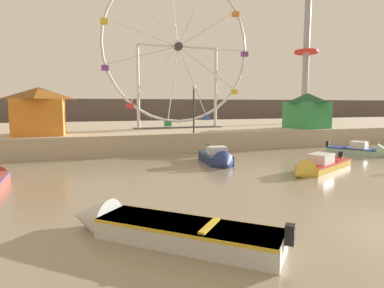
{
  "coord_description": "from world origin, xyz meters",
  "views": [
    {
      "loc": [
        -8.6,
        -5.67,
        3.43
      ],
      "look_at": [
        -2.29,
        12.14,
        1.21
      ],
      "focal_mm": 31.26,
      "sensor_mm": 36.0,
      "label": 1
    }
  ],
  "objects_px": {
    "motorboat_navy_blue": "(218,158)",
    "promenade_lamp_near": "(194,101)",
    "motorboat_pale_grey": "(152,227)",
    "ferris_wheel_white_frame": "(178,49)",
    "motorboat_seafoam": "(364,151)",
    "motorboat_mustard_yellow": "(317,167)",
    "carnival_booth_green_kiosk": "(307,110)",
    "drop_tower_steel_tower": "(306,66)",
    "carnival_booth_orange_canopy": "(39,110)"
  },
  "relations": [
    {
      "from": "motorboat_pale_grey",
      "to": "carnival_booth_green_kiosk",
      "type": "relative_size",
      "value": 1.42
    },
    {
      "from": "motorboat_pale_grey",
      "to": "promenade_lamp_near",
      "type": "height_order",
      "value": "promenade_lamp_near"
    },
    {
      "from": "motorboat_pale_grey",
      "to": "ferris_wheel_white_frame",
      "type": "height_order",
      "value": "ferris_wheel_white_frame"
    },
    {
      "from": "motorboat_mustard_yellow",
      "to": "carnival_booth_orange_canopy",
      "type": "distance_m",
      "value": 18.11
    },
    {
      "from": "carnival_booth_green_kiosk",
      "to": "promenade_lamp_near",
      "type": "relative_size",
      "value": 1.05
    },
    {
      "from": "motorboat_navy_blue",
      "to": "carnival_booth_green_kiosk",
      "type": "bearing_deg",
      "value": 128.77
    },
    {
      "from": "motorboat_navy_blue",
      "to": "promenade_lamp_near",
      "type": "relative_size",
      "value": 1.19
    },
    {
      "from": "carnival_booth_orange_canopy",
      "to": "promenade_lamp_near",
      "type": "bearing_deg",
      "value": -7.97
    },
    {
      "from": "carnival_booth_green_kiosk",
      "to": "drop_tower_steel_tower",
      "type": "bearing_deg",
      "value": 48.24
    },
    {
      "from": "motorboat_seafoam",
      "to": "motorboat_pale_grey",
      "type": "distance_m",
      "value": 19.34
    },
    {
      "from": "motorboat_navy_blue",
      "to": "motorboat_pale_grey",
      "type": "height_order",
      "value": "motorboat_navy_blue"
    },
    {
      "from": "motorboat_seafoam",
      "to": "promenade_lamp_near",
      "type": "xyz_separation_m",
      "value": [
        -10.4,
        5.67,
        3.4
      ]
    },
    {
      "from": "drop_tower_steel_tower",
      "to": "carnival_booth_green_kiosk",
      "type": "relative_size",
      "value": 3.84
    },
    {
      "from": "motorboat_pale_grey",
      "to": "ferris_wheel_white_frame",
      "type": "relative_size",
      "value": 0.38
    },
    {
      "from": "carnival_booth_orange_canopy",
      "to": "promenade_lamp_near",
      "type": "xyz_separation_m",
      "value": [
        10.54,
        -1.89,
        0.64
      ]
    },
    {
      "from": "ferris_wheel_white_frame",
      "to": "carnival_booth_orange_canopy",
      "type": "distance_m",
      "value": 12.79
    },
    {
      "from": "motorboat_navy_blue",
      "to": "ferris_wheel_white_frame",
      "type": "relative_size",
      "value": 0.3
    },
    {
      "from": "drop_tower_steel_tower",
      "to": "motorboat_mustard_yellow",
      "type": "bearing_deg",
      "value": -126.06
    },
    {
      "from": "motorboat_pale_grey",
      "to": "drop_tower_steel_tower",
      "type": "bearing_deg",
      "value": -91.32
    },
    {
      "from": "promenade_lamp_near",
      "to": "ferris_wheel_white_frame",
      "type": "bearing_deg",
      "value": 84.5
    },
    {
      "from": "motorboat_mustard_yellow",
      "to": "carnival_booth_orange_canopy",
      "type": "height_order",
      "value": "carnival_booth_orange_canopy"
    },
    {
      "from": "ferris_wheel_white_frame",
      "to": "carnival_booth_green_kiosk",
      "type": "height_order",
      "value": "ferris_wheel_white_frame"
    },
    {
      "from": "motorboat_seafoam",
      "to": "motorboat_mustard_yellow",
      "type": "xyz_separation_m",
      "value": [
        -7.05,
        -3.72,
        -0.01
      ]
    },
    {
      "from": "motorboat_navy_blue",
      "to": "carnival_booth_green_kiosk",
      "type": "xyz_separation_m",
      "value": [
        11.8,
        7.2,
        2.63
      ]
    },
    {
      "from": "carnival_booth_green_kiosk",
      "to": "promenade_lamp_near",
      "type": "height_order",
      "value": "promenade_lamp_near"
    },
    {
      "from": "motorboat_mustard_yellow",
      "to": "carnival_booth_green_kiosk",
      "type": "height_order",
      "value": "carnival_booth_green_kiosk"
    },
    {
      "from": "motorboat_pale_grey",
      "to": "carnival_booth_orange_canopy",
      "type": "relative_size",
      "value": 1.43
    },
    {
      "from": "motorboat_pale_grey",
      "to": "ferris_wheel_white_frame",
      "type": "distance_m",
      "value": 23.14
    },
    {
      "from": "ferris_wheel_white_frame",
      "to": "carnival_booth_green_kiosk",
      "type": "distance_m",
      "value": 12.62
    },
    {
      "from": "motorboat_seafoam",
      "to": "carnival_booth_green_kiosk",
      "type": "distance_m",
      "value": 7.73
    },
    {
      "from": "motorboat_pale_grey",
      "to": "ferris_wheel_white_frame",
      "type": "bearing_deg",
      "value": -66.02
    },
    {
      "from": "ferris_wheel_white_frame",
      "to": "drop_tower_steel_tower",
      "type": "height_order",
      "value": "drop_tower_steel_tower"
    },
    {
      "from": "motorboat_mustard_yellow",
      "to": "motorboat_pale_grey",
      "type": "xyz_separation_m",
      "value": [
        -9.9,
        -5.6,
        0.01
      ]
    },
    {
      "from": "motorboat_seafoam",
      "to": "ferris_wheel_white_frame",
      "type": "bearing_deg",
      "value": -169.14
    },
    {
      "from": "motorboat_navy_blue",
      "to": "motorboat_seafoam",
      "type": "xyz_separation_m",
      "value": [
        10.95,
        0.01,
        -0.05
      ]
    },
    {
      "from": "drop_tower_steel_tower",
      "to": "carnival_booth_green_kiosk",
      "type": "distance_m",
      "value": 9.81
    },
    {
      "from": "carnival_booth_green_kiosk",
      "to": "motorboat_mustard_yellow",
      "type": "bearing_deg",
      "value": -131.34
    },
    {
      "from": "motorboat_navy_blue",
      "to": "ferris_wheel_white_frame",
      "type": "xyz_separation_m",
      "value": [
        1.08,
        11.21,
        7.95
      ]
    },
    {
      "from": "motorboat_seafoam",
      "to": "motorboat_mustard_yellow",
      "type": "height_order",
      "value": "motorboat_seafoam"
    },
    {
      "from": "ferris_wheel_white_frame",
      "to": "carnival_booth_green_kiosk",
      "type": "relative_size",
      "value": 3.76
    },
    {
      "from": "ferris_wheel_white_frame",
      "to": "motorboat_navy_blue",
      "type": "bearing_deg",
      "value": -95.5
    },
    {
      "from": "motorboat_pale_grey",
      "to": "carnival_booth_green_kiosk",
      "type": "distance_m",
      "value": 24.43
    },
    {
      "from": "motorboat_pale_grey",
      "to": "promenade_lamp_near",
      "type": "relative_size",
      "value": 1.48
    },
    {
      "from": "motorboat_seafoam",
      "to": "carnival_booth_green_kiosk",
      "type": "relative_size",
      "value": 1.14
    },
    {
      "from": "drop_tower_steel_tower",
      "to": "carnival_booth_orange_canopy",
      "type": "bearing_deg",
      "value": -166.3
    },
    {
      "from": "carnival_booth_orange_canopy",
      "to": "drop_tower_steel_tower",
      "type": "bearing_deg",
      "value": 15.87
    },
    {
      "from": "drop_tower_steel_tower",
      "to": "carnival_booth_orange_canopy",
      "type": "relative_size",
      "value": 3.88
    },
    {
      "from": "motorboat_navy_blue",
      "to": "motorboat_seafoam",
      "type": "height_order",
      "value": "motorboat_navy_blue"
    },
    {
      "from": "motorboat_navy_blue",
      "to": "carnival_booth_orange_canopy",
      "type": "relative_size",
      "value": 1.15
    },
    {
      "from": "motorboat_navy_blue",
      "to": "motorboat_pale_grey",
      "type": "xyz_separation_m",
      "value": [
        -6.0,
        -9.32,
        -0.06
      ]
    }
  ]
}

